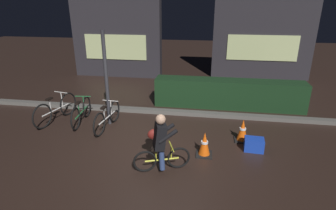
{
  "coord_description": "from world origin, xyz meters",
  "views": [
    {
      "loc": [
        1.21,
        -5.58,
        3.26
      ],
      "look_at": [
        0.2,
        0.6,
        0.9
      ],
      "focal_mm": 29.12,
      "sensor_mm": 36.0,
      "label": 1
    }
  ],
  "objects_px": {
    "parked_bike_leftmost": "(56,109)",
    "blue_crate": "(254,144)",
    "parked_bike_center_left": "(107,117)",
    "traffic_cone_near": "(204,144)",
    "traffic_cone_far": "(243,131)",
    "cyclist": "(160,142)",
    "parked_bike_left_mid": "(81,112)",
    "street_post": "(106,80)"
  },
  "relations": [
    {
      "from": "traffic_cone_far",
      "to": "blue_crate",
      "type": "height_order",
      "value": "traffic_cone_far"
    },
    {
      "from": "street_post",
      "to": "cyclist",
      "type": "distance_m",
      "value": 2.83
    },
    {
      "from": "parked_bike_left_mid",
      "to": "blue_crate",
      "type": "height_order",
      "value": "parked_bike_left_mid"
    },
    {
      "from": "parked_bike_leftmost",
      "to": "cyclist",
      "type": "height_order",
      "value": "cyclist"
    },
    {
      "from": "parked_bike_center_left",
      "to": "traffic_cone_near",
      "type": "xyz_separation_m",
      "value": [
        2.68,
        -1.0,
        -0.06
      ]
    },
    {
      "from": "cyclist",
      "to": "blue_crate",
      "type": "bearing_deg",
      "value": 8.49
    },
    {
      "from": "blue_crate",
      "to": "traffic_cone_near",
      "type": "bearing_deg",
      "value": -160.69
    },
    {
      "from": "parked_bike_leftmost",
      "to": "traffic_cone_far",
      "type": "height_order",
      "value": "parked_bike_leftmost"
    },
    {
      "from": "traffic_cone_near",
      "to": "blue_crate",
      "type": "bearing_deg",
      "value": 19.31
    },
    {
      "from": "street_post",
      "to": "blue_crate",
      "type": "distance_m",
      "value": 4.15
    },
    {
      "from": "parked_bike_left_mid",
      "to": "blue_crate",
      "type": "distance_m",
      "value": 4.77
    },
    {
      "from": "parked_bike_leftmost",
      "to": "parked_bike_center_left",
      "type": "distance_m",
      "value": 1.66
    },
    {
      "from": "blue_crate",
      "to": "parked_bike_center_left",
      "type": "bearing_deg",
      "value": 171.07
    },
    {
      "from": "parked_bike_leftmost",
      "to": "traffic_cone_near",
      "type": "height_order",
      "value": "parked_bike_leftmost"
    },
    {
      "from": "cyclist",
      "to": "street_post",
      "type": "bearing_deg",
      "value": 112.12
    },
    {
      "from": "traffic_cone_far",
      "to": "cyclist",
      "type": "relative_size",
      "value": 0.46
    },
    {
      "from": "parked_bike_left_mid",
      "to": "parked_bike_center_left",
      "type": "height_order",
      "value": "same"
    },
    {
      "from": "parked_bike_leftmost",
      "to": "parked_bike_center_left",
      "type": "height_order",
      "value": "parked_bike_leftmost"
    },
    {
      "from": "street_post",
      "to": "traffic_cone_far",
      "type": "height_order",
      "value": "street_post"
    },
    {
      "from": "parked_bike_center_left",
      "to": "street_post",
      "type": "bearing_deg",
      "value": 16.31
    },
    {
      "from": "parked_bike_leftmost",
      "to": "blue_crate",
      "type": "relative_size",
      "value": 3.93
    },
    {
      "from": "street_post",
      "to": "parked_bike_leftmost",
      "type": "height_order",
      "value": "street_post"
    },
    {
      "from": "parked_bike_leftmost",
      "to": "cyclist",
      "type": "relative_size",
      "value": 1.39
    },
    {
      "from": "parked_bike_leftmost",
      "to": "street_post",
      "type": "bearing_deg",
      "value": -76.19
    },
    {
      "from": "traffic_cone_near",
      "to": "parked_bike_left_mid",
      "type": "bearing_deg",
      "value": 160.78
    },
    {
      "from": "street_post",
      "to": "cyclist",
      "type": "xyz_separation_m",
      "value": [
        1.87,
        -2.02,
        -0.67
      ]
    },
    {
      "from": "parked_bike_leftmost",
      "to": "traffic_cone_near",
      "type": "distance_m",
      "value": 4.5
    },
    {
      "from": "parked_bike_center_left",
      "to": "traffic_cone_far",
      "type": "height_order",
      "value": "parked_bike_center_left"
    },
    {
      "from": "street_post",
      "to": "parked_bike_center_left",
      "type": "relative_size",
      "value": 1.66
    },
    {
      "from": "street_post",
      "to": "parked_bike_leftmost",
      "type": "xyz_separation_m",
      "value": [
        -1.59,
        -0.07,
        -0.94
      ]
    },
    {
      "from": "parked_bike_center_left",
      "to": "traffic_cone_far",
      "type": "distance_m",
      "value": 3.59
    },
    {
      "from": "parked_bike_center_left",
      "to": "traffic_cone_near",
      "type": "bearing_deg",
      "value": -105.73
    },
    {
      "from": "parked_bike_leftmost",
      "to": "parked_bike_left_mid",
      "type": "bearing_deg",
      "value": -78.1
    },
    {
      "from": "parked_bike_left_mid",
      "to": "cyclist",
      "type": "bearing_deg",
      "value": -132.98
    },
    {
      "from": "parked_bike_leftmost",
      "to": "parked_bike_center_left",
      "type": "xyz_separation_m",
      "value": [
        1.65,
        -0.23,
        -0.03
      ]
    },
    {
      "from": "parked_bike_leftmost",
      "to": "cyclist",
      "type": "xyz_separation_m",
      "value": [
        3.45,
        -1.95,
        0.26
      ]
    },
    {
      "from": "parked_bike_left_mid",
      "to": "traffic_cone_near",
      "type": "height_order",
      "value": "parked_bike_left_mid"
    },
    {
      "from": "traffic_cone_far",
      "to": "blue_crate",
      "type": "xyz_separation_m",
      "value": [
        0.23,
        -0.45,
        -0.13
      ]
    },
    {
      "from": "parked_bike_center_left",
      "to": "blue_crate",
      "type": "bearing_deg",
      "value": -94.18
    },
    {
      "from": "parked_bike_left_mid",
      "to": "traffic_cone_near",
      "type": "distance_m",
      "value": 3.76
    },
    {
      "from": "blue_crate",
      "to": "parked_bike_left_mid",
      "type": "bearing_deg",
      "value": 169.88
    },
    {
      "from": "parked_bike_left_mid",
      "to": "cyclist",
      "type": "relative_size",
      "value": 1.26
    }
  ]
}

